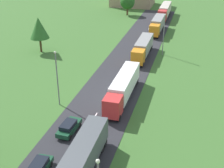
# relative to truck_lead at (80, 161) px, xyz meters

# --- Properties ---
(road) EXTENTS (10.00, 140.00, 0.06)m
(road) POSITION_rel_truck_lead_xyz_m (-2.41, 11.45, -2.13)
(road) COLOR #2B2B30
(road) RESTS_ON ground
(lane_marking_centre) EXTENTS (0.16, 121.07, 0.01)m
(lane_marking_centre) POSITION_rel_truck_lead_xyz_m (-2.41, 7.70, -2.10)
(lane_marking_centre) COLOR white
(lane_marking_centre) RESTS_ON road
(truck_lead) EXTENTS (2.69, 13.57, 3.62)m
(truck_lead) POSITION_rel_truck_lead_xyz_m (0.00, 0.00, 0.00)
(truck_lead) COLOR orange
(truck_lead) RESTS_ON road
(truck_second) EXTENTS (2.51, 14.34, 3.61)m
(truck_second) POSITION_rel_truck_lead_xyz_m (0.17, 18.28, -0.02)
(truck_second) COLOR red
(truck_second) RESTS_ON road
(truck_third) EXTENTS (2.50, 12.65, 3.46)m
(truck_third) POSITION_rel_truck_lead_xyz_m (-0.24, 37.51, -0.11)
(truck_third) COLOR orange
(truck_third) RESTS_ON road
(truck_fourth) EXTENTS (2.55, 12.10, 3.66)m
(truck_fourth) POSITION_rel_truck_lead_xyz_m (0.17, 56.21, -0.02)
(truck_fourth) COLOR orange
(truck_fourth) RESTS_ON road
(truck_fifth) EXTENTS (2.51, 14.48, 3.77)m
(truck_fifth) POSITION_rel_truck_lead_xyz_m (0.12, 72.47, 0.06)
(truck_fifth) COLOR red
(truck_fifth) RESTS_ON road
(car_third) EXTENTS (2.03, 4.58, 1.51)m
(car_third) POSITION_rel_truck_lead_xyz_m (-4.47, 7.32, -1.31)
(car_third) COLOR #19472D
(car_third) RESTS_ON road
(lamppost_second) EXTENTS (0.36, 0.36, 8.77)m
(lamppost_second) POSITION_rel_truck_lead_xyz_m (-8.81, 13.78, 2.70)
(lamppost_second) COLOR slate
(lamppost_second) RESTS_ON ground
(lamppost_third) EXTENTS (0.36, 0.36, 8.95)m
(lamppost_third) POSITION_rel_truck_lead_xyz_m (3.69, 39.91, 2.79)
(lamppost_third) COLOR slate
(lamppost_third) RESTS_ON ground
(tree_oak) EXTENTS (4.15, 4.15, 7.73)m
(tree_oak) POSITION_rel_truck_lead_xyz_m (-22.55, 34.34, 3.25)
(tree_oak) COLOR #513823
(tree_oak) RESTS_ON ground
(tree_pine) EXTENTS (4.58, 4.58, 6.46)m
(tree_pine) POSITION_rel_truck_lead_xyz_m (-11.80, 72.65, 1.98)
(tree_pine) COLOR #513823
(tree_pine) RESTS_ON ground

